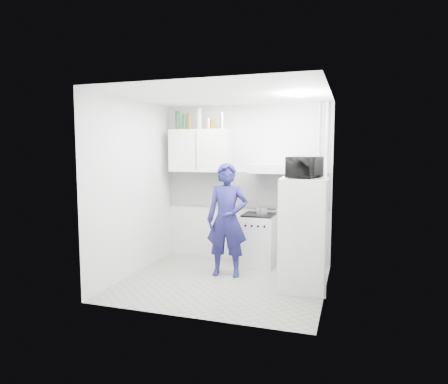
% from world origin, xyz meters
% --- Properties ---
extents(floor, '(2.80, 2.80, 0.00)m').
position_xyz_m(floor, '(0.00, 0.00, 0.00)').
color(floor, gray).
rests_on(floor, ground).
extents(ceiling, '(2.80, 2.80, 0.00)m').
position_xyz_m(ceiling, '(0.00, 0.00, 2.60)').
color(ceiling, white).
rests_on(ceiling, wall_back).
extents(wall_back, '(2.80, 0.00, 2.80)m').
position_xyz_m(wall_back, '(0.00, 1.25, 1.30)').
color(wall_back, silver).
rests_on(wall_back, floor).
extents(wall_left, '(0.00, 2.60, 2.60)m').
position_xyz_m(wall_left, '(-1.40, 0.00, 1.30)').
color(wall_left, silver).
rests_on(wall_left, floor).
extents(wall_right, '(0.00, 2.60, 2.60)m').
position_xyz_m(wall_right, '(1.40, 0.00, 1.30)').
color(wall_right, silver).
rests_on(wall_right, floor).
extents(person, '(0.65, 0.47, 1.67)m').
position_xyz_m(person, '(-0.04, 0.34, 0.84)').
color(person, '#17174A').
rests_on(person, floor).
extents(stove, '(0.51, 0.51, 0.81)m').
position_xyz_m(stove, '(0.29, 1.00, 0.41)').
color(stove, silver).
rests_on(stove, floor).
extents(fridge, '(0.65, 0.65, 1.49)m').
position_xyz_m(fridge, '(1.10, 0.09, 0.75)').
color(fridge, silver).
rests_on(fridge, floor).
extents(stove_top, '(0.49, 0.49, 0.03)m').
position_xyz_m(stove_top, '(0.29, 1.00, 0.83)').
color(stove_top, black).
rests_on(stove_top, stove).
extents(saucepan, '(0.18, 0.18, 0.10)m').
position_xyz_m(saucepan, '(0.33, 1.02, 0.89)').
color(saucepan, silver).
rests_on(saucepan, stove_top).
extents(microwave, '(0.57, 0.45, 0.28)m').
position_xyz_m(microwave, '(1.10, 0.09, 1.63)').
color(microwave, black).
rests_on(microwave, fridge).
extents(bottle_a, '(0.07, 0.07, 0.31)m').
position_xyz_m(bottle_a, '(-1.15, 1.07, 2.36)').
color(bottle_a, '#144C1E').
rests_on(bottle_a, upper_cabinet).
extents(bottle_b, '(0.07, 0.07, 0.26)m').
position_xyz_m(bottle_b, '(-1.03, 1.07, 2.33)').
color(bottle_b, '#144C1E').
rests_on(bottle_b, upper_cabinet).
extents(bottle_c, '(0.07, 0.07, 0.28)m').
position_xyz_m(bottle_c, '(-0.93, 1.07, 2.34)').
color(bottle_c, brown).
rests_on(bottle_c, upper_cabinet).
extents(bottle_d, '(0.08, 0.08, 0.35)m').
position_xyz_m(bottle_d, '(-0.75, 1.07, 2.38)').
color(bottle_d, '#B2B7BC').
rests_on(bottle_d, upper_cabinet).
extents(canister_a, '(0.07, 0.07, 0.18)m').
position_xyz_m(canister_a, '(-0.60, 1.07, 2.29)').
color(canister_a, silver).
rests_on(canister_a, upper_cabinet).
extents(canister_b, '(0.08, 0.08, 0.16)m').
position_xyz_m(canister_b, '(-0.52, 1.07, 2.28)').
color(canister_b, brown).
rests_on(canister_b, upper_cabinet).
extents(bottle_e, '(0.07, 0.07, 0.27)m').
position_xyz_m(bottle_e, '(-0.36, 1.07, 2.33)').
color(bottle_e, silver).
rests_on(bottle_e, upper_cabinet).
extents(upper_cabinet, '(1.00, 0.35, 0.70)m').
position_xyz_m(upper_cabinet, '(-0.75, 1.07, 1.85)').
color(upper_cabinet, silver).
rests_on(upper_cabinet, wall_back).
extents(range_hood, '(0.60, 0.50, 0.14)m').
position_xyz_m(range_hood, '(0.45, 1.00, 1.57)').
color(range_hood, silver).
rests_on(range_hood, wall_back).
extents(backsplash, '(2.74, 0.03, 0.60)m').
position_xyz_m(backsplash, '(0.00, 1.24, 1.20)').
color(backsplash, white).
rests_on(backsplash, wall_back).
extents(pipe_a, '(0.05, 0.05, 2.60)m').
position_xyz_m(pipe_a, '(1.30, 1.17, 1.30)').
color(pipe_a, silver).
rests_on(pipe_a, floor).
extents(pipe_b, '(0.04, 0.04, 2.60)m').
position_xyz_m(pipe_b, '(1.18, 1.17, 1.30)').
color(pipe_b, silver).
rests_on(pipe_b, floor).
extents(ceiling_spot_fixture, '(0.10, 0.10, 0.02)m').
position_xyz_m(ceiling_spot_fixture, '(1.00, 0.20, 2.57)').
color(ceiling_spot_fixture, white).
rests_on(ceiling_spot_fixture, ceiling).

